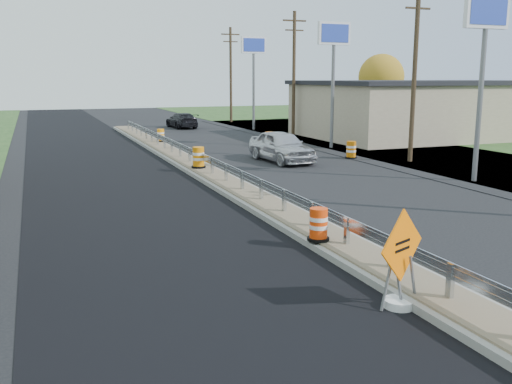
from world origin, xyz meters
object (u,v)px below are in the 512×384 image
object	(u,v)px
caution_sign	(400,283)
barrel_median_far	(161,136)
car_dark_far	(182,120)
car_silver	(281,146)
barrel_median_near	(318,225)
barrel_shoulder_mid	(269,140)
barrel_median_mid	(198,158)
barrel_shoulder_near	(351,150)

from	to	relation	value
caution_sign	barrel_median_far	xyz separation A→B (m)	(1.45, 29.27, 0.13)
caution_sign	car_dark_far	distance (m)	42.26
car_silver	caution_sign	bearing A→B (deg)	-111.66
barrel_median_near	barrel_median_far	bearing A→B (deg)	87.49
caution_sign	car_dark_far	xyz separation A→B (m)	(6.04, 41.83, 0.17)
caution_sign	barrel_median_near	world-z (taller)	caution_sign
barrel_shoulder_mid	barrel_median_near	bearing A→B (deg)	-109.36
car_silver	barrel_shoulder_mid	bearing A→B (deg)	68.32
caution_sign	barrel_median_mid	distance (m)	17.37
car_dark_far	car_silver	bearing A→B (deg)	86.25
barrel_median_near	barrel_shoulder_mid	size ratio (longest dim) A/B	0.88
barrel_shoulder_near	car_silver	distance (m)	4.21
barrel_median_far	barrel_shoulder_near	size ratio (longest dim) A/B	0.88
barrel_median_near	barrel_median_far	world-z (taller)	barrel_median_near
barrel_shoulder_near	car_dark_far	world-z (taller)	car_dark_far
car_silver	barrel_shoulder_near	bearing A→B (deg)	-8.30
car_dark_far	caution_sign	bearing A→B (deg)	78.35
caution_sign	barrel_shoulder_near	distance (m)	21.45
barrel_median_mid	barrel_shoulder_near	xyz separation A→B (m)	(9.35, 1.57, -0.24)
barrel_shoulder_near	car_silver	size ratio (longest dim) A/B	0.20
barrel_median_mid	barrel_shoulder_near	bearing A→B (deg)	9.54
barrel_shoulder_near	barrel_median_mid	bearing A→B (deg)	-170.46
barrel_median_near	caution_sign	bearing A→B (deg)	-94.82
car_silver	car_dark_far	xyz separation A→B (m)	(0.13, 22.63, -0.16)
caution_sign	barrel_median_far	bearing A→B (deg)	63.10
barrel_median_near	barrel_shoulder_mid	xyz separation A→B (m)	(7.55, 21.49, -0.17)
barrel_median_mid	barrel_median_far	world-z (taller)	barrel_median_mid
caution_sign	barrel_median_mid	xyz separation A→B (m)	(0.75, 17.36, 0.20)
car_silver	barrel_median_far	bearing A→B (deg)	109.38
barrel_shoulder_near	car_dark_far	xyz separation A→B (m)	(-4.06, 22.90, 0.22)
caution_sign	barrel_shoulder_mid	bearing A→B (deg)	48.81
barrel_median_near	barrel_shoulder_mid	world-z (taller)	barrel_median_near
barrel_shoulder_near	barrel_shoulder_mid	size ratio (longest dim) A/B	0.98
barrel_median_far	car_dark_far	size ratio (longest dim) A/B	0.18
barrel_median_near	car_dark_far	xyz separation A→B (m)	(5.69, 37.68, 0.03)
caution_sign	barrel_median_near	distance (m)	4.17
barrel_median_mid	car_silver	distance (m)	5.49
barrel_median_near	barrel_shoulder_near	world-z (taller)	barrel_median_near
barrel_shoulder_near	car_dark_far	size ratio (longest dim) A/B	0.21
barrel_median_far	car_dark_far	world-z (taller)	car_dark_far
caution_sign	barrel_median_far	world-z (taller)	caution_sign
barrel_median_mid	barrel_median_far	distance (m)	11.93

